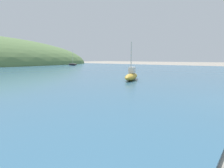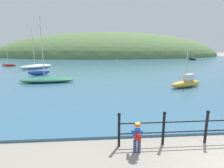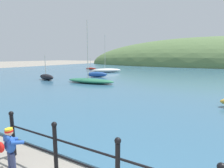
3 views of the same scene
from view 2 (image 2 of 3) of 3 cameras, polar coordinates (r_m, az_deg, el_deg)
water at (r=36.24m, az=2.00°, el=6.78°), size 80.00×60.00×0.10m
far_hillside at (r=69.23m, az=-1.07°, el=9.21°), size 83.58×45.97×17.72m
child_in_coat at (r=5.77m, az=8.29°, el=-16.24°), size 0.41×0.55×1.00m
boat_far_right at (r=17.35m, az=-20.36°, el=1.33°), size 5.02×1.86×5.86m
boat_white_sailboat at (r=15.52m, az=23.12°, el=0.36°), size 3.21×1.89×3.07m
boat_far_left at (r=22.24m, az=-22.73°, el=3.56°), size 2.54×1.84×0.65m
boat_mid_harbor at (r=29.23m, az=-23.45°, el=5.32°), size 4.59×4.56×5.98m
boat_nearest_quay at (r=50.15m, az=24.73°, el=7.54°), size 1.20×3.35×4.16m
boat_twin_mast at (r=35.10m, az=-30.55°, el=5.39°), size 2.43×0.64×2.32m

